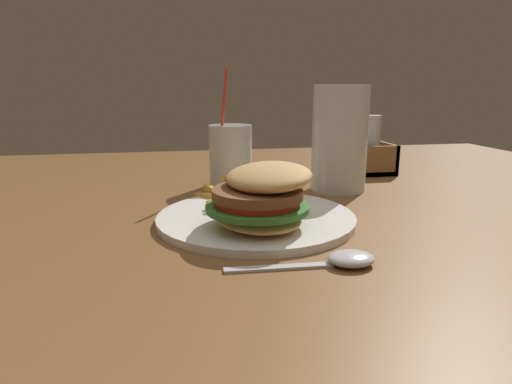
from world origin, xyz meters
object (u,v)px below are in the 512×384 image
object	(u,v)px
beer_glass	(339,142)
spoon	(343,260)
condiment_caddy	(366,152)
meal_plate_near	(258,205)
juice_glass	(231,157)

from	to	relation	value
beer_glass	spoon	bearing A→B (deg)	-20.13
condiment_caddy	spoon	bearing A→B (deg)	-27.01
meal_plate_near	spoon	xyz separation A→B (m)	(0.14, 0.06, -0.02)
beer_glass	condiment_caddy	world-z (taller)	beer_glass
beer_glass	spoon	world-z (taller)	beer_glass
beer_glass	juice_glass	bearing A→B (deg)	-109.93
meal_plate_near	juice_glass	bearing A→B (deg)	-178.97
spoon	condiment_caddy	bearing A→B (deg)	65.57
juice_glass	condiment_caddy	distance (m)	0.32
meal_plate_near	juice_glass	xyz separation A→B (m)	(-0.24, -0.00, 0.03)
meal_plate_near	condiment_caddy	distance (m)	0.45
beer_glass	spoon	size ratio (longest dim) A/B	1.17
spoon	beer_glass	bearing A→B (deg)	72.45
meal_plate_near	spoon	bearing A→B (deg)	23.91
beer_glass	meal_plate_near	bearing A→B (deg)	-45.23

